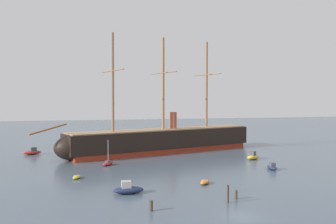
{
  "coord_description": "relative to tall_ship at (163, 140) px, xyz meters",
  "views": [
    {
      "loc": [
        -18.48,
        -39.15,
        13.43
      ],
      "look_at": [
        0.0,
        33.78,
        10.73
      ],
      "focal_mm": 40.31,
      "sensor_mm": 36.0,
      "label": 1
    }
  ],
  "objects": [
    {
      "name": "ground_plane",
      "position": [
        -3.32,
        -51.67,
        -3.1
      ],
      "size": [
        400.0,
        400.0,
        0.0
      ],
      "primitive_type": "plane",
      "color": "#4C5B6B"
    },
    {
      "name": "dinghy_mid_left",
      "position": [
        -21.26,
        -26.39,
        -2.81
      ],
      "size": [
        1.81,
        2.62,
        0.57
      ],
      "color": "gold",
      "rests_on": "ground"
    },
    {
      "name": "motorboat_mid_right",
      "position": [
        14.57,
        -27.23,
        -2.62
      ],
      "size": [
        1.62,
        3.36,
        1.37
      ],
      "color": "#1E284C",
      "rests_on": "ground"
    },
    {
      "name": "motorboat_far_left",
      "position": [
        -31.24,
        4.16,
        -2.49
      ],
      "size": [
        4.5,
        2.99,
        1.75
      ],
      "color": "#B22D28",
      "rests_on": "ground"
    },
    {
      "name": "dinghy_near_centre",
      "position": [
        -1.77,
        -35.35,
        -2.78
      ],
      "size": [
        2.58,
        2.88,
        0.64
      ],
      "color": "orange",
      "rests_on": "ground"
    },
    {
      "name": "mooring_piling_right_pair",
      "position": [
        -0.77,
        -44.79,
        -2.5
      ],
      "size": [
        0.38,
        0.38,
        1.2
      ],
      "primitive_type": "cylinder",
      "color": "#4C3D2D",
      "rests_on": "ground"
    },
    {
      "name": "mooring_piling_nearest",
      "position": [
        -2.53,
        -46.19,
        -1.94
      ],
      "size": [
        0.27,
        0.27,
        2.32
      ],
      "primitive_type": "cylinder",
      "color": "#423323",
      "rests_on": "ground"
    },
    {
      "name": "tall_ship",
      "position": [
        0.0,
        0.0,
        0.0
      ],
      "size": [
        57.31,
        22.94,
        28.45
      ],
      "color": "maroon",
      "rests_on": "ground"
    },
    {
      "name": "sailboat_alongside_bow",
      "position": [
        -15.06,
        -14.91,
        -2.67
      ],
      "size": [
        2.97,
        3.95,
        5.07
      ],
      "color": "#B22D28",
      "rests_on": "ground"
    },
    {
      "name": "motorboat_foreground_left",
      "position": [
        -14.32,
        -38.41,
        -2.46
      ],
      "size": [
        4.39,
        1.97,
        1.82
      ],
      "color": "#1E284C",
      "rests_on": "ground"
    },
    {
      "name": "dinghy_distant_centre",
      "position": [
        -2.27,
        11.46,
        -2.77
      ],
      "size": [
        1.65,
        2.95,
        0.66
      ],
      "color": "gray",
      "rests_on": "ground"
    },
    {
      "name": "motorboat_alongside_stern",
      "position": [
        16.76,
        -15.16,
        -2.47
      ],
      "size": [
        4.45,
        4.0,
        1.79
      ],
      "color": "gold",
      "rests_on": "ground"
    },
    {
      "name": "mooring_piling_left_pair",
      "position": [
        -12.82,
        -47.2,
        -2.45
      ],
      "size": [
        0.44,
        0.44,
        1.3
      ],
      "primitive_type": "cylinder",
      "color": "#4C3D2D",
      "rests_on": "ground"
    }
  ]
}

